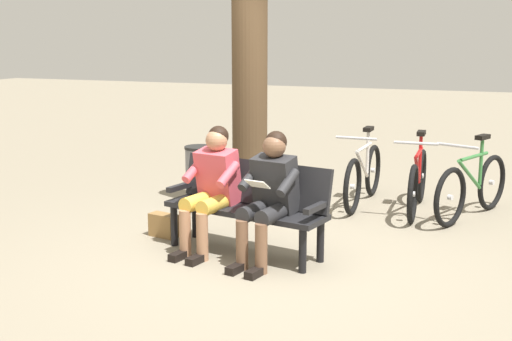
{
  "coord_description": "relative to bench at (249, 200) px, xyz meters",
  "views": [
    {
      "loc": [
        -2.06,
        5.57,
        2.06
      ],
      "look_at": [
        0.26,
        -0.4,
        0.75
      ],
      "focal_mm": 47.11,
      "sensor_mm": 36.0,
      "label": 1
    }
  ],
  "objects": [
    {
      "name": "person_reading",
      "position": [
        -0.29,
        0.22,
        0.16
      ],
      "size": [
        0.54,
        0.81,
        1.2
      ],
      "rotation": [
        0.0,
        0.0,
        -0.2
      ],
      "color": "#262628",
      "rests_on": "ground"
    },
    {
      "name": "bicycle_green",
      "position": [
        -1.91,
        -2.02,
        -0.15
      ],
      "size": [
        0.73,
        1.58,
        0.94
      ],
      "rotation": [
        0.0,
        0.0,
        1.18
      ],
      "color": "black",
      "rests_on": "ground"
    },
    {
      "name": "litter_bin",
      "position": [
        1.11,
        -1.2,
        -0.12
      ],
      "size": [
        0.35,
        0.35,
        0.77
      ],
      "color": "slate",
      "rests_on": "ground"
    },
    {
      "name": "ground_plane",
      "position": [
        -0.24,
        0.18,
        -0.51
      ],
      "size": [
        40.0,
        40.0,
        0.0
      ],
      "primitive_type": "plane",
      "color": "gray"
    },
    {
      "name": "tree_trunk",
      "position": [
        0.52,
        -1.33,
        1.01
      ],
      "size": [
        0.4,
        0.4,
        3.03
      ],
      "primitive_type": "cylinder",
      "color": "#4C3823",
      "rests_on": "ground"
    },
    {
      "name": "bicycle_orange",
      "position": [
        -0.63,
        -2.18,
        -0.15
      ],
      "size": [
        0.48,
        1.68,
        0.94
      ],
      "rotation": [
        0.0,
        0.0,
        1.54
      ],
      "color": "black",
      "rests_on": "ground"
    },
    {
      "name": "bench",
      "position": [
        0.0,
        0.0,
        0.0
      ],
      "size": [
        1.66,
        0.78,
        0.87
      ],
      "rotation": [
        0.0,
        0.0,
        -0.2
      ],
      "color": "black",
      "rests_on": "ground"
    },
    {
      "name": "bicycle_silver",
      "position": [
        -1.29,
        -2.07,
        -0.15
      ],
      "size": [
        0.48,
        1.68,
        0.94
      ],
      "rotation": [
        0.0,
        0.0,
        1.61
      ],
      "color": "black",
      "rests_on": "ground"
    },
    {
      "name": "person_companion",
      "position": [
        0.34,
        0.1,
        0.16
      ],
      "size": [
        0.54,
        0.81,
        1.2
      ],
      "rotation": [
        0.0,
        0.0,
        -0.2
      ],
      "color": "#D84C59",
      "rests_on": "ground"
    },
    {
      "name": "handbag",
      "position": [
        1.0,
        -0.12,
        -0.39
      ],
      "size": [
        0.32,
        0.2,
        0.24
      ],
      "primitive_type": "cube",
      "rotation": [
        0.0,
        0.0,
        -0.21
      ],
      "color": "olive",
      "rests_on": "ground"
    }
  ]
}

